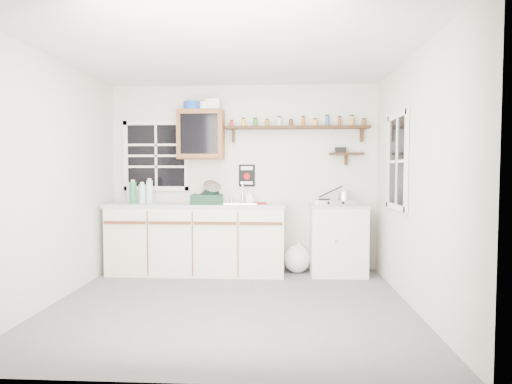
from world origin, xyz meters
TOP-DOWN VIEW (x-y plane):
  - room at (0.00, 0.00)m, footprint 3.64×3.24m
  - main_cabinet at (-0.58, 1.30)m, footprint 2.31×0.63m
  - right_cabinet at (1.25, 1.32)m, footprint 0.73×0.57m
  - sink at (-0.05, 1.30)m, footprint 0.52×0.44m
  - upper_cabinet at (-0.55, 1.44)m, footprint 0.60×0.32m
  - upper_cabinet_clutter at (-0.55, 1.44)m, footprint 0.48×0.24m
  - spice_shelf at (0.74, 1.51)m, footprint 1.91×0.18m
  - secondary_shelf at (1.36, 1.52)m, footprint 0.45×0.16m
  - warning_sign at (0.05, 1.59)m, footprint 0.22×0.02m
  - window_back at (-1.20, 1.59)m, footprint 0.93×0.03m
  - window_right at (1.79, 0.55)m, footprint 0.03×0.78m
  - water_bottles at (-1.35, 1.31)m, footprint 0.36×0.18m
  - dish_rack at (-0.41, 1.19)m, footprint 0.44×0.35m
  - soap_bottle at (0.10, 1.44)m, footprint 0.09×0.09m
  - rag at (0.24, 1.19)m, footprint 0.19×0.18m
  - hotplate at (1.20, 1.31)m, footprint 0.52×0.28m
  - saucepan at (1.32, 1.31)m, footprint 0.40×0.27m
  - trash_bag at (0.73, 1.38)m, footprint 0.39×0.35m

SIDE VIEW (x-z plane):
  - trash_bag at x=0.73m, z-range -0.03..0.41m
  - right_cabinet at x=1.25m, z-range 0.00..0.91m
  - main_cabinet at x=-0.58m, z-range 0.00..0.92m
  - sink at x=-0.05m, z-range 0.79..1.08m
  - rag at x=0.24m, z-range 0.92..0.94m
  - hotplate at x=1.20m, z-range 0.91..0.98m
  - soap_bottle at x=0.10m, z-range 0.92..1.10m
  - dish_rack at x=-0.41m, z-range 0.86..1.17m
  - saucepan at x=1.32m, z-range 0.94..1.12m
  - water_bottles at x=-1.35m, z-range 0.90..1.22m
  - room at x=0.00m, z-range -0.02..2.52m
  - warning_sign at x=0.05m, z-range 1.13..1.43m
  - window_right at x=1.79m, z-range 0.91..1.99m
  - window_back at x=-1.20m, z-range 1.06..2.04m
  - secondary_shelf at x=1.36m, z-range 1.46..1.69m
  - upper_cabinet at x=-0.55m, z-range 1.50..2.15m
  - spice_shelf at x=0.74m, z-range 1.75..2.11m
  - upper_cabinet_clutter at x=-0.55m, z-range 2.14..2.28m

